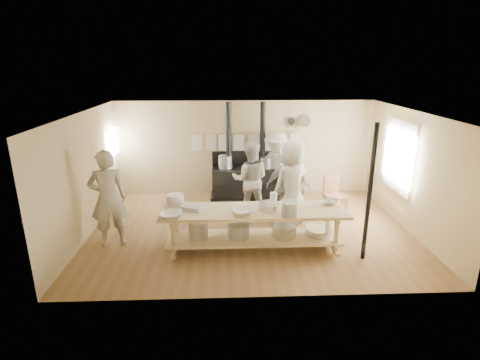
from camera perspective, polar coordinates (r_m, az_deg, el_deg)
The scene contains 24 objects.
ground at distance 8.43m, azimuth 1.63°, elevation -7.59°, with size 7.00×7.00×0.00m, color brown.
room_shell at distance 7.88m, azimuth 1.74°, elevation 3.16°, with size 7.00×7.00×7.00m.
window_right at distance 9.37m, azimuth 23.16°, elevation 3.30°, with size 0.09×1.50×1.65m.
left_opening at distance 10.23m, azimuth -18.85°, elevation 5.46°, with size 0.00×0.90×0.90m.
stove at distance 10.21m, azimuth 0.81°, elevation 0.12°, with size 1.90×0.75×2.60m.
towel_rail at distance 10.23m, azimuth 0.79°, elevation 6.12°, with size 3.00×0.04×0.47m.
back_wall_shelf at distance 10.36m, azimuth 8.99°, elevation 8.60°, with size 0.63×0.14×0.32m.
prep_table at distance 7.40m, azimuth 2.08°, elevation -6.91°, with size 3.60×0.90×0.85m.
support_post at distance 7.15m, azimuth 19.12°, elevation -2.06°, with size 0.08×0.08×2.60m, color black.
cook_far_left at distance 7.87m, azimuth -19.43°, elevation -2.67°, with size 0.73×0.48×1.99m, color #AEAC9A.
cook_left at distance 8.90m, azimuth 1.58°, elevation 0.10°, with size 0.89×0.69×1.82m, color #AEAC9A.
cook_center at distance 8.46m, azimuth 7.92°, elevation -0.55°, with size 0.95×0.62×1.95m, color #AEAC9A.
cook_right at distance 8.55m, azimuth 7.39°, elevation -1.10°, with size 1.02×0.42×1.73m, color #AEAC9A.
cook_by_window at distance 10.00m, azimuth 5.54°, elevation 2.12°, with size 1.21×0.69×1.87m, color #AEAC9A.
chair at distance 9.47m, azimuth 14.20°, elevation -3.40°, with size 0.56×0.56×0.94m.
bowl_white_a at distance 6.99m, azimuth -10.43°, elevation -5.30°, with size 0.41×0.41×0.10m, color white.
bowl_steel_a at distance 7.60m, azimuth -9.77°, elevation -3.42°, with size 0.28×0.28×0.09m, color silver.
bowl_white_b at distance 7.05m, azimuth 0.41°, elevation -4.83°, with size 0.39×0.39×0.10m, color white.
bowl_steel_b at distance 7.74m, azimuth 13.58°, elevation -3.24°, with size 0.31×0.31×0.10m, color silver.
roasting_pan at distance 7.29m, azimuth -7.42°, elevation -4.19°, with size 0.43×0.28×0.09m, color #B2B2B7.
mixing_bowl_large at distance 7.27m, azimuth 4.42°, elevation -4.03°, with size 0.41×0.41×0.13m, color silver.
bucket_galv at distance 6.99m, azimuth 7.51°, elevation -4.40°, with size 0.30×0.30×0.28m, color gray.
deep_bowl_enamel at distance 7.58m, azimuth -9.79°, elevation -2.98°, with size 0.34×0.34×0.21m, color white.
pitcher at distance 7.57m, azimuth 5.12°, elevation -2.75°, with size 0.14×0.14×0.22m, color white.
Camera 1 is at (-0.55, -7.61, 3.59)m, focal length 28.00 mm.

